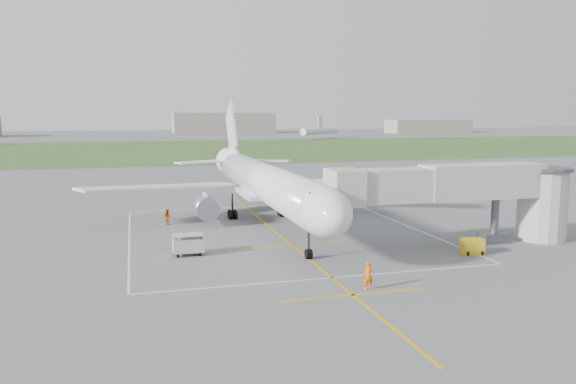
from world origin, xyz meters
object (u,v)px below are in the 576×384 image
object	(u,v)px
ramp_worker_nose	(369,276)
ramp_worker_wing	(168,217)
baggage_cart	(188,244)
gpu_unit	(472,246)
jet_bridge	(474,192)
airliner	(265,183)

from	to	relation	value
ramp_worker_nose	ramp_worker_wing	bearing A→B (deg)	127.50
baggage_cart	ramp_worker_wing	size ratio (longest dim) A/B	1.57
baggage_cart	ramp_worker_wing	xyz separation A→B (m)	(-0.84, 13.75, -0.09)
ramp_worker_wing	baggage_cart	bearing A→B (deg)	150.82
gpu_unit	baggage_cart	size ratio (longest dim) A/B	0.75
jet_bridge	baggage_cart	xyz separation A→B (m)	(-24.97, 2.82, -3.84)
baggage_cart	ramp_worker_nose	world-z (taller)	ramp_worker_nose
airliner	gpu_unit	distance (m)	22.46
airliner	ramp_worker_wing	bearing A→B (deg)	167.07
airliner	jet_bridge	xyz separation A→B (m)	(15.72, -14.25, 0.35)
airliner	gpu_unit	size ratio (longest dim) A/B	24.45
ramp_worker_wing	gpu_unit	bearing A→B (deg)	-162.44
gpu_unit	ramp_worker_wing	world-z (taller)	ramp_worker_wing
jet_bridge	ramp_worker_nose	bearing A→B (deg)	-145.86
baggage_cart	ramp_worker_wing	distance (m)	13.77
baggage_cart	ramp_worker_nose	distance (m)	16.45
jet_bridge	gpu_unit	world-z (taller)	jet_bridge
airliner	ramp_worker_nose	bearing A→B (deg)	-86.59
ramp_worker_nose	gpu_unit	bearing A→B (deg)	41.85
jet_bridge	ramp_worker_nose	size ratio (longest dim) A/B	12.63
ramp_worker_wing	airliner	bearing A→B (deg)	-135.62
gpu_unit	airliner	bearing A→B (deg)	136.87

